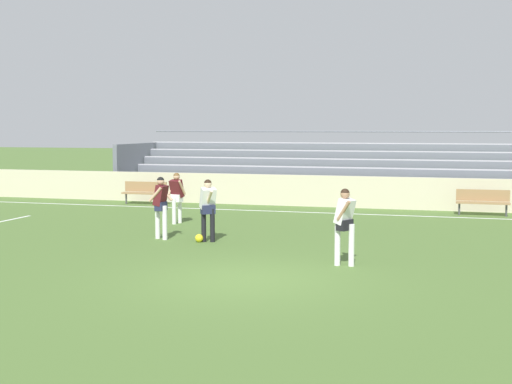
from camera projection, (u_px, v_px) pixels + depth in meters
The scene contains 11 objects.
ground_plane at pixel (244, 280), 14.01m from camera, with size 160.00×160.00×0.00m, color #4C6B30.
field_line_sideline at pixel (336, 213), 24.80m from camera, with size 44.00×0.12×0.01m, color white.
sideline_wall at pixel (344, 192), 26.55m from camera, with size 48.00×0.16×1.21m, color beige.
bleacher_stand at pixel (369, 171), 29.36m from camera, with size 21.66×4.72×2.91m.
bench_centre_sideline at pixel (145, 191), 27.66m from camera, with size 1.80×0.40×0.90m.
bench_far_right at pixel (483, 200), 24.14m from camera, with size 1.80×0.40×0.90m.
player_white_trailing_run at pixel (208, 205), 18.53m from camera, with size 0.53×0.70×1.69m.
player_dark_deep_cover at pixel (161, 202), 18.98m from camera, with size 0.57×0.48×1.72m.
player_dark_overlapping at pixel (177, 194), 22.07m from camera, with size 0.57×0.44×1.63m.
player_white_on_ball at pixel (345, 220), 15.30m from camera, with size 0.49×0.65×1.73m.
soccer_ball at pixel (199, 238), 18.55m from camera, with size 0.22×0.22×0.22m, color yellow.
Camera 1 is at (4.02, -13.18, 3.07)m, focal length 48.64 mm.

